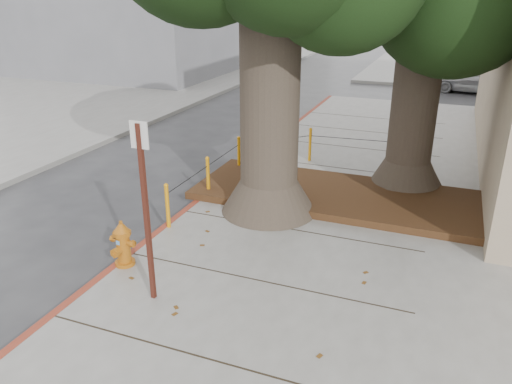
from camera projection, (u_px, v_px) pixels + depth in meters
ground at (231, 282)px, 8.46m from camera, size 140.00×140.00×0.00m
sidewalk_far at (505, 64)px, 32.26m from camera, size 16.00×20.00×0.15m
sidewalk_opposite at (32, 101)px, 21.78m from camera, size 14.00×60.00×0.15m
curb_red at (195, 205)px, 11.26m from camera, size 0.14×26.00×0.16m
planter_bed at (336, 195)px, 11.43m from camera, size 6.40×2.60×0.16m
bollard_ring at (271, 162)px, 12.27m from camera, size 3.79×5.39×0.95m
fire_hydrant at (123, 244)px, 8.55m from camera, size 0.44×0.40×0.83m
signpost at (145, 204)px, 7.18m from camera, size 0.28×0.07×2.81m
car_silver at (472, 78)px, 23.65m from camera, size 4.08×2.00×1.34m
car_dark at (155, 64)px, 28.02m from camera, size 2.09×4.79×1.37m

